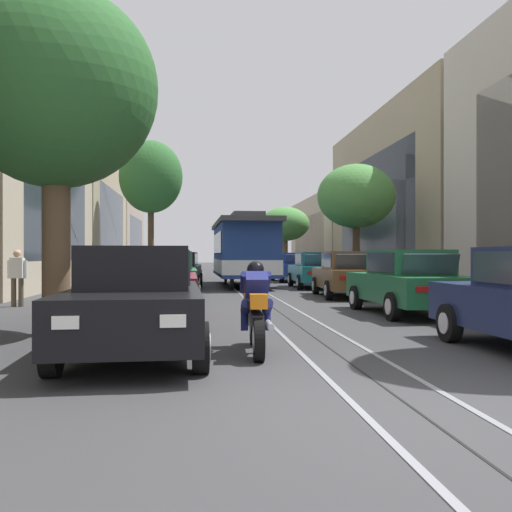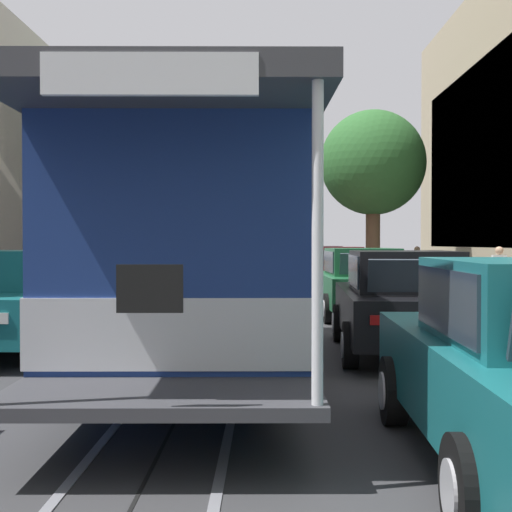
{
  "view_description": "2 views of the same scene",
  "coord_description": "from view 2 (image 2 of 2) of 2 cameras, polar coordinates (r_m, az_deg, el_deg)",
  "views": [
    {
      "loc": [
        -2.01,
        -5.02,
        1.46
      ],
      "look_at": [
        0.48,
        19.98,
        1.41
      ],
      "focal_mm": 39.58,
      "sensor_mm": 36.0,
      "label": 1
    },
    {
      "loc": [
        -0.86,
        30.52,
        1.7
      ],
      "look_at": [
        -0.49,
        3.25,
        1.19
      ],
      "focal_mm": 49.65,
      "sensor_mm": 36.0,
      "label": 2
    }
  ],
  "objects": [
    {
      "name": "parked_car_maroon_second_left",
      "position": [
        22.04,
        6.36,
        -1.29
      ],
      "size": [
        2.05,
        4.38,
        1.58
      ],
      "color": "maroon",
      "rests_on": "ground"
    },
    {
      "name": "parked_car_green_mid_left",
      "position": [
        16.35,
        8.44,
        -2.11
      ],
      "size": [
        2.07,
        4.39,
        1.58
      ],
      "color": "#1E6038",
      "rests_on": "ground"
    },
    {
      "name": "street_tree_kerb_left_near",
      "position": [
        25.35,
        9.42,
        7.32
      ],
      "size": [
        3.7,
        3.2,
        6.37
      ],
      "color": "brown",
      "rests_on": "ground"
    },
    {
      "name": "cable_car_trolley",
      "position": [
        9.51,
        -4.4,
        0.82
      ],
      "size": [
        2.74,
        9.16,
        3.28
      ],
      "color": "navy",
      "rests_on": "ground"
    },
    {
      "name": "parked_car_navy_near_right",
      "position": [
        28.15,
        -7.13,
        -0.78
      ],
      "size": [
        2.0,
        4.36,
        1.58
      ],
      "color": "#19234C",
      "rests_on": "ground"
    },
    {
      "name": "pedestrian_on_left_pavement",
      "position": [
        20.1,
        18.99,
        -1.26
      ],
      "size": [
        0.55,
        0.26,
        1.61
      ],
      "color": "#4C4233",
      "rests_on": "ground"
    },
    {
      "name": "parked_car_green_second_right",
      "position": [
        22.54,
        -9.22,
        -1.24
      ],
      "size": [
        2.09,
        4.4,
        1.58
      ],
      "color": "#1E6038",
      "rests_on": "ground"
    },
    {
      "name": "parked_car_brown_mid_right",
      "position": [
        16.96,
        -12.57,
        -2.01
      ],
      "size": [
        2.15,
        4.42,
        1.58
      ],
      "color": "brown",
      "rests_on": "ground"
    },
    {
      "name": "street_tree_kerb_right_near",
      "position": [
        28.62,
        -11.29,
        9.89
      ],
      "size": [
        3.01,
        3.05,
        7.87
      ],
      "color": "brown",
      "rests_on": "ground"
    },
    {
      "name": "ground_plane",
      "position": [
        7.53,
        -5.93,
        -12.01
      ],
      "size": [
        160.0,
        160.0,
        0.0
      ],
      "primitive_type": "plane",
      "color": "#38383A"
    },
    {
      "name": "parked_car_black_fourth_left",
      "position": [
        11.04,
        11.7,
        -3.65
      ],
      "size": [
        2.14,
        4.42,
        1.58
      ],
      "color": "black",
      "rests_on": "ground"
    },
    {
      "name": "parked_car_teal_fourth_right",
      "position": [
        11.77,
        -18.6,
        -3.39
      ],
      "size": [
        2.06,
        4.39,
        1.58
      ],
      "color": "#196B70",
      "rests_on": "ground"
    },
    {
      "name": "pedestrian_on_right_pavement",
      "position": [
        26.84,
        12.85,
        -0.7
      ],
      "size": [
        0.55,
        0.41,
        1.58
      ],
      "color": "#4C4233",
      "rests_on": "ground"
    },
    {
      "name": "parked_car_black_near_left",
      "position": [
        27.34,
        5.13,
        -0.83
      ],
      "size": [
        2.1,
        4.4,
        1.58
      ],
      "color": "black",
      "rests_on": "ground"
    },
    {
      "name": "motorcycle_with_rider",
      "position": [
        27.22,
        1.46,
        -1.15
      ],
      "size": [
        0.56,
        1.99,
        1.37
      ],
      "color": "black",
      "rests_on": "ground"
    }
  ]
}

